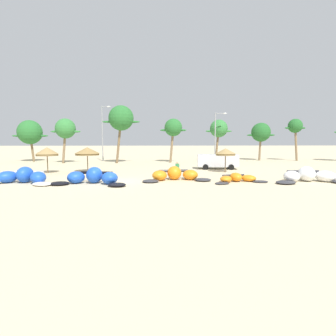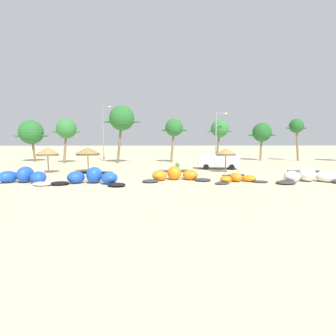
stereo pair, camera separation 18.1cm
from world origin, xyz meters
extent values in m
plane|color=beige|center=(0.00, 0.00, 0.00)|extent=(260.00, 260.00, 0.00)
ellipsoid|color=blue|center=(-9.57, -0.34, 0.52)|extent=(2.10, 2.11, 1.03)
ellipsoid|color=blue|center=(-8.10, -0.20, 0.70)|extent=(1.53, 1.86, 1.39)
ellipsoid|color=blue|center=(-6.75, -0.77, 0.52)|extent=(1.91, 2.09, 1.03)
ellipsoid|color=white|center=(-5.99, -1.84, 0.14)|extent=(2.10, 1.94, 0.28)
cylinder|color=white|center=(-8.01, 0.39, 0.82)|extent=(2.74, 0.66, 0.25)
cube|color=white|center=(-8.13, -0.36, 0.70)|extent=(1.07, 0.75, 0.04)
ellipsoid|color=black|center=(-4.65, -1.61, 0.14)|extent=(1.72, 1.60, 0.28)
ellipsoid|color=blue|center=(-3.54, -0.80, 0.52)|extent=(2.03, 2.03, 1.04)
ellipsoid|color=blue|center=(-2.00, -0.68, 0.70)|extent=(1.60, 1.72, 1.40)
ellipsoid|color=blue|center=(-0.59, -1.32, 0.52)|extent=(1.87, 1.94, 1.04)
ellipsoid|color=black|center=(0.18, -2.46, 0.14)|extent=(1.99, 1.93, 0.28)
cylinder|color=black|center=(-1.91, -0.16, 0.83)|extent=(2.87, 0.75, 0.26)
cube|color=black|center=(-2.02, -0.83, 0.70)|extent=(1.12, 0.72, 0.04)
ellipsoid|color=#333338|center=(2.83, -0.48, 0.13)|extent=(1.93, 1.85, 0.25)
ellipsoid|color=orange|center=(3.62, 0.59, 0.47)|extent=(1.85, 1.93, 0.93)
ellipsoid|color=orange|center=(5.00, 1.14, 0.63)|extent=(1.50, 1.65, 1.26)
ellipsoid|color=orange|center=(6.48, 0.97, 0.47)|extent=(1.98, 1.99, 0.93)
ellipsoid|color=#333338|center=(7.52, 0.14, 0.13)|extent=(1.74, 1.60, 0.25)
cylinder|color=#333338|center=(4.93, 1.66, 0.76)|extent=(2.78, 0.62, 0.25)
cube|color=#333338|center=(5.02, 1.00, 0.63)|extent=(1.07, 0.67, 0.04)
ellipsoid|color=#333338|center=(8.90, -1.56, 0.08)|extent=(1.68, 1.58, 0.16)
ellipsoid|color=orange|center=(9.43, -0.69, 0.29)|extent=(1.45, 1.64, 0.58)
ellipsoid|color=orange|center=(10.45, -0.18, 0.39)|extent=(1.27, 1.54, 0.78)
ellipsoid|color=orange|center=(11.59, -0.21, 0.29)|extent=(1.68, 1.66, 0.58)
ellipsoid|color=#333338|center=(12.44, -0.77, 0.08)|extent=(1.48, 1.17, 0.16)
cylinder|color=#333338|center=(10.35, 0.29, 0.49)|extent=(2.11, 0.65, 0.19)
cube|color=#333338|center=(10.48, -0.31, 0.39)|extent=(0.86, 0.64, 0.04)
ellipsoid|color=#333338|center=(14.32, -1.65, 0.13)|extent=(2.17, 1.92, 0.27)
ellipsoid|color=white|center=(15.30, -0.63, 0.49)|extent=(2.18, 2.28, 0.99)
ellipsoid|color=white|center=(16.83, -0.25, 0.67)|extent=(1.39, 1.81, 1.33)
ellipsoid|color=white|center=(18.36, -0.64, 0.49)|extent=(2.17, 2.28, 0.99)
cylinder|color=#333338|center=(16.83, 0.39, 0.80)|extent=(2.93, 0.27, 0.27)
cube|color=#333338|center=(16.83, -0.43, 0.67)|extent=(1.07, 0.65, 0.04)
cylinder|color=brown|center=(-8.77, 6.45, 1.07)|extent=(0.10, 0.10, 2.13)
cone|color=#9E7F4C|center=(-8.77, 6.45, 2.50)|extent=(2.44, 2.44, 0.74)
cylinder|color=olive|center=(-8.77, 6.45, 2.03)|extent=(2.31, 2.31, 0.20)
cylinder|color=brown|center=(-4.62, 7.44, 1.06)|extent=(0.10, 0.10, 2.13)
cone|color=olive|center=(-4.62, 7.44, 2.49)|extent=(2.80, 2.80, 0.72)
cylinder|color=olive|center=(-4.62, 7.44, 2.03)|extent=(2.66, 2.66, 0.20)
cylinder|color=brown|center=(11.11, 6.59, 1.06)|extent=(0.10, 0.10, 2.12)
cone|color=#9E7F4C|center=(11.11, 6.59, 2.43)|extent=(2.29, 2.29, 0.61)
cylinder|color=olive|center=(11.11, 6.59, 2.02)|extent=(2.18, 2.18, 0.20)
cube|color=silver|center=(10.98, 10.11, 1.09)|extent=(5.22, 2.50, 1.50)
cube|color=black|center=(9.60, 10.25, 1.35)|extent=(1.46, 2.06, 0.56)
cylinder|color=black|center=(9.32, 9.29, 0.34)|extent=(0.70, 0.31, 0.68)
cylinder|color=black|center=(9.53, 11.26, 0.34)|extent=(0.70, 0.31, 0.68)
cylinder|color=black|center=(12.43, 8.96, 0.34)|extent=(0.70, 0.31, 0.68)
cylinder|color=black|center=(12.64, 10.93, 0.34)|extent=(0.70, 0.31, 0.68)
cylinder|color=#383842|center=(5.34, 2.02, 0.42)|extent=(0.24, 0.24, 0.85)
cube|color=#338E51|center=(5.34, 2.02, 1.13)|extent=(0.36, 0.22, 0.56)
sphere|color=tan|center=(5.34, 2.02, 1.52)|extent=(0.20, 0.20, 0.20)
cylinder|color=brown|center=(-17.62, 22.56, 2.45)|extent=(0.79, 0.36, 4.90)
sphere|color=#286B2D|center=(-17.84, 22.56, 4.89)|extent=(3.98, 3.98, 3.98)
ellipsoid|color=#286B2D|center=(-19.43, 22.56, 4.29)|extent=(2.79, 0.50, 0.36)
ellipsoid|color=#286B2D|center=(-16.24, 22.56, 4.29)|extent=(2.79, 0.50, 0.36)
cylinder|color=#7F6647|center=(-11.16, 19.21, 2.69)|extent=(0.91, 0.36, 5.39)
sphere|color=#337A38|center=(-10.88, 19.21, 5.38)|extent=(3.09, 3.09, 3.09)
ellipsoid|color=#337A38|center=(-12.12, 19.21, 4.92)|extent=(2.17, 0.50, 0.36)
ellipsoid|color=#337A38|center=(-9.64, 19.21, 4.92)|extent=(2.17, 0.50, 0.36)
cylinder|color=brown|center=(-2.64, 18.99, 3.50)|extent=(1.14, 0.36, 6.99)
sphere|color=#286B2D|center=(-2.24, 18.99, 6.99)|extent=(3.87, 3.87, 3.87)
ellipsoid|color=#286B2D|center=(-3.79, 18.99, 6.41)|extent=(2.71, 0.50, 0.36)
ellipsoid|color=#286B2D|center=(-0.70, 18.99, 6.41)|extent=(2.71, 0.50, 0.36)
cylinder|color=#7F6647|center=(5.66, 20.05, 2.80)|extent=(0.81, 0.36, 5.61)
sphere|color=#286B2D|center=(5.89, 20.05, 5.60)|extent=(2.82, 2.82, 2.82)
ellipsoid|color=#286B2D|center=(4.76, 20.05, 5.18)|extent=(1.97, 0.50, 0.36)
ellipsoid|color=#286B2D|center=(7.02, 20.05, 5.18)|extent=(1.97, 0.50, 0.36)
cylinder|color=brown|center=(13.79, 23.81, 2.79)|extent=(0.82, 0.36, 5.59)
sphere|color=#337A38|center=(14.02, 23.81, 5.58)|extent=(3.07, 3.07, 3.07)
ellipsoid|color=#337A38|center=(12.79, 23.81, 5.12)|extent=(2.15, 0.50, 0.36)
ellipsoid|color=#337A38|center=(15.25, 23.81, 5.12)|extent=(2.15, 0.50, 0.36)
cylinder|color=#7F6647|center=(21.38, 23.72, 2.47)|extent=(0.49, 0.36, 4.95)
sphere|color=#236028|center=(21.44, 23.72, 4.94)|extent=(3.31, 3.31, 3.31)
ellipsoid|color=#236028|center=(20.12, 23.72, 4.44)|extent=(2.32, 0.50, 0.36)
ellipsoid|color=#236028|center=(22.77, 23.72, 4.44)|extent=(2.32, 0.50, 0.36)
cylinder|color=#7F6647|center=(27.31, 22.81, 3.01)|extent=(0.91, 0.36, 6.03)
sphere|color=#236028|center=(27.04, 22.81, 6.02)|extent=(2.42, 2.42, 2.42)
ellipsoid|color=#236028|center=(26.07, 22.81, 5.66)|extent=(1.69, 0.50, 0.36)
ellipsoid|color=#236028|center=(28.00, 22.81, 5.66)|extent=(1.69, 0.50, 0.36)
cylinder|color=gray|center=(-6.05, 23.37, 4.68)|extent=(0.18, 0.18, 9.36)
cylinder|color=gray|center=(-5.47, 23.37, 9.21)|extent=(1.17, 0.10, 0.10)
ellipsoid|color=silver|center=(-4.88, 23.37, 9.21)|extent=(0.56, 0.24, 0.20)
cylinder|color=gray|center=(12.79, 20.84, 4.03)|extent=(0.18, 0.18, 8.06)
cylinder|color=gray|center=(13.58, 20.84, 7.91)|extent=(1.57, 0.10, 0.10)
ellipsoid|color=silver|center=(14.37, 20.84, 7.91)|extent=(0.56, 0.24, 0.20)
camera|label=1|loc=(3.55, -24.52, 3.80)|focal=29.64mm
camera|label=2|loc=(3.73, -24.53, 3.80)|focal=29.64mm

